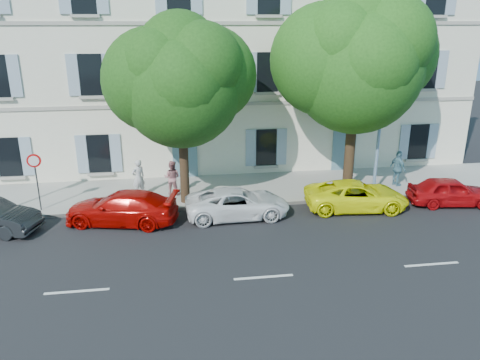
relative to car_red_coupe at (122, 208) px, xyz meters
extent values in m
plane|color=black|center=(5.04, -1.23, -0.68)|extent=(90.00, 90.00, 0.00)
cube|color=#A09E96|center=(5.04, 3.22, -0.61)|extent=(36.00, 4.50, 0.15)
cube|color=#9E998E|center=(5.04, 1.05, -0.60)|extent=(36.00, 0.16, 0.16)
cube|color=silver|center=(5.04, 8.97, 5.32)|extent=(28.00, 7.00, 12.00)
imported|color=#A90804|center=(0.00, 0.00, 0.00)|extent=(5.01, 2.97, 1.36)
imported|color=white|center=(4.89, -0.05, -0.06)|extent=(4.54, 2.18, 1.25)
imported|color=#FDFF0A|center=(10.32, 0.08, -0.04)|extent=(4.78, 2.54, 1.28)
imported|color=#A90A0D|center=(14.83, -0.07, -0.03)|extent=(3.98, 2.04, 1.30)
cylinder|color=#3A2819|center=(2.70, 1.70, 1.12)|extent=(0.41, 0.41, 3.29)
ellipsoid|color=#255D17|center=(2.70, 1.70, 4.74)|extent=(5.27, 5.27, 5.79)
cylinder|color=#3A2819|center=(10.62, 1.98, 1.32)|extent=(0.49, 0.49, 3.69)
ellipsoid|color=#2B6E1C|center=(10.62, 1.98, 5.41)|extent=(6.00, 6.00, 6.60)
cylinder|color=#383A3D|center=(-3.67, 1.61, 0.56)|extent=(0.06, 0.06, 2.18)
cylinder|color=red|center=(-3.67, 1.58, 1.75)|extent=(0.60, 0.11, 0.60)
cylinder|color=#7293BF|center=(11.86, 1.66, 3.26)|extent=(0.15, 0.15, 7.58)
cylinder|color=#7293BF|center=(11.86, 1.00, 7.05)|extent=(0.21, 1.33, 0.09)
cube|color=#383A3D|center=(11.86, 0.33, 6.91)|extent=(0.27, 0.45, 0.17)
imported|color=silver|center=(0.55, 2.82, 0.36)|extent=(0.78, 0.71, 1.79)
imported|color=#A96C72|center=(2.13, 2.80, 0.30)|extent=(0.96, 0.85, 1.67)
imported|color=teal|center=(13.40, 2.41, 0.37)|extent=(0.68, 1.13, 1.81)
camera|label=1|loc=(2.28, -18.66, 7.40)|focal=35.00mm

